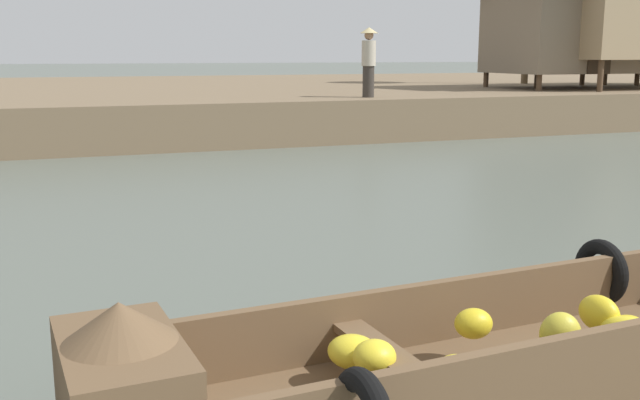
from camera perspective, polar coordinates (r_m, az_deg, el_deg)
ground_plane at (r=10.49m, az=-3.11°, el=0.02°), size 300.00×300.00×0.00m
riverbank_strip at (r=25.62m, az=-13.55°, el=7.55°), size 160.00×20.00×1.01m
banana_boat at (r=4.81m, az=14.65°, el=-10.41°), size 5.41×2.08×0.88m
stilt_house_left at (r=24.04m, az=18.58°, el=12.64°), size 4.83×3.59×3.81m
stilt_house_mid_left at (r=24.37m, az=22.71°, el=13.75°), size 5.06×3.72×4.57m
vendor_person at (r=17.97m, az=3.81°, el=10.92°), size 0.44×0.44×1.66m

